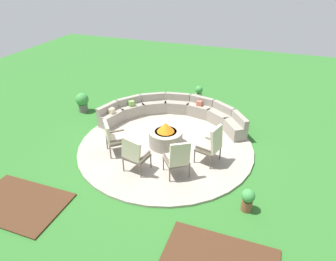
# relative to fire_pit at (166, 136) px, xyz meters

# --- Properties ---
(ground_plane) EXTENTS (24.00, 24.00, 0.00)m
(ground_plane) POSITION_rel_fire_pit_xyz_m (0.00, 0.00, -0.36)
(ground_plane) COLOR #2D6B28
(patio_circle) EXTENTS (5.22, 5.22, 0.06)m
(patio_circle) POSITION_rel_fire_pit_xyz_m (0.00, 0.00, -0.33)
(patio_circle) COLOR #9E9384
(patio_circle) RESTS_ON ground_plane
(mulch_bed_left) EXTENTS (2.16, 1.44, 0.04)m
(mulch_bed_left) POSITION_rel_fire_pit_xyz_m (-2.35, -3.47, -0.34)
(mulch_bed_left) COLOR #472B19
(mulch_bed_left) RESTS_ON ground_plane
(fire_pit) EXTENTS (1.00, 1.00, 0.75)m
(fire_pit) POSITION_rel_fire_pit_xyz_m (0.00, 0.00, 0.00)
(fire_pit) COLOR gray
(fire_pit) RESTS_ON patio_circle
(curved_stone_bench) EXTENTS (4.78, 2.39, 0.67)m
(curved_stone_bench) POSITION_rel_fire_pit_xyz_m (-0.30, 1.66, -0.02)
(curved_stone_bench) COLOR gray
(curved_stone_bench) RESTS_ON patio_circle
(lounge_chair_front_left) EXTENTS (0.82, 0.83, 1.00)m
(lounge_chair_front_left) POSITION_rel_fire_pit_xyz_m (-1.22, -0.87, 0.23)
(lounge_chair_front_left) COLOR brown
(lounge_chair_front_left) RESTS_ON patio_circle
(lounge_chair_front_right) EXTENTS (0.67, 0.62, 1.06)m
(lounge_chair_front_right) POSITION_rel_fire_pit_xyz_m (-0.30, -1.47, 0.25)
(lounge_chair_front_right) COLOR brown
(lounge_chair_front_right) RESTS_ON patio_circle
(lounge_chair_back_left) EXTENTS (0.78, 0.80, 1.07)m
(lounge_chair_back_left) POSITION_rel_fire_pit_xyz_m (0.79, -1.27, 0.26)
(lounge_chair_back_left) COLOR brown
(lounge_chair_back_left) RESTS_ON patio_circle
(lounge_chair_back_right) EXTENTS (0.69, 0.71, 1.12)m
(lounge_chair_back_right) POSITION_rel_fire_pit_xyz_m (1.45, -0.40, 0.28)
(lounge_chair_back_right) COLOR brown
(lounge_chair_back_right) RESTS_ON patio_circle
(potted_plant_0) EXTENTS (0.31, 0.31, 0.57)m
(potted_plant_0) POSITION_rel_fire_pit_xyz_m (2.63, -1.85, -0.04)
(potted_plant_0) COLOR brown
(potted_plant_0) RESTS_ON ground_plane
(potted_plant_1) EXTENTS (0.31, 0.31, 0.51)m
(potted_plant_1) POSITION_rel_fire_pit_xyz_m (-0.01, 3.86, -0.08)
(potted_plant_1) COLOR #A89E8E
(potted_plant_1) RESTS_ON ground_plane
(potted_plant_2) EXTENTS (0.47, 0.47, 0.72)m
(potted_plant_2) POSITION_rel_fire_pit_xyz_m (-3.70, 1.20, 0.05)
(potted_plant_2) COLOR #605B56
(potted_plant_2) RESTS_ON ground_plane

